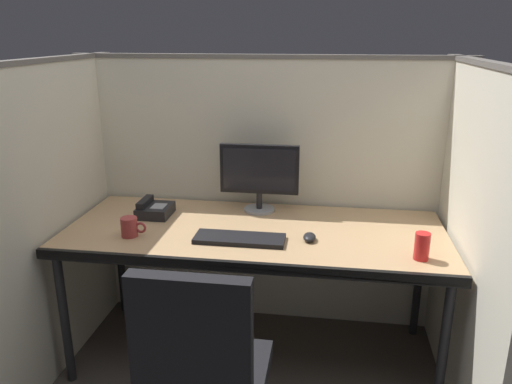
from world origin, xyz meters
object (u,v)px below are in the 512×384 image
(keyboard_main, at_px, (240,239))
(soda_can, at_px, (422,246))
(monitor_center, at_px, (259,173))
(computer_mouse, at_px, (310,237))
(coffee_mug, at_px, (130,227))
(desk_phone, at_px, (154,210))
(desk, at_px, (254,239))

(keyboard_main, distance_m, soda_can, 0.83)
(keyboard_main, bearing_deg, monitor_center, 85.63)
(computer_mouse, bearing_deg, soda_can, -15.36)
(monitor_center, bearing_deg, coffee_mug, -141.46)
(monitor_center, height_order, computer_mouse, monitor_center)
(desk_phone, height_order, soda_can, soda_can)
(monitor_center, height_order, desk_phone, monitor_center)
(desk, height_order, computer_mouse, computer_mouse)
(desk_phone, xyz_separation_m, soda_can, (1.34, -0.36, 0.03))
(desk_phone, distance_m, soda_can, 1.39)
(keyboard_main, height_order, computer_mouse, computer_mouse)
(computer_mouse, height_order, desk_phone, desk_phone)
(keyboard_main, height_order, soda_can, soda_can)
(coffee_mug, bearing_deg, desk, 16.09)
(monitor_center, distance_m, computer_mouse, 0.52)
(desk, relative_size, monitor_center, 4.42)
(desk, distance_m, computer_mouse, 0.30)
(keyboard_main, bearing_deg, desk, 71.95)
(monitor_center, bearing_deg, keyboard_main, -94.37)
(coffee_mug, bearing_deg, soda_can, -2.53)
(monitor_center, xyz_separation_m, computer_mouse, (0.30, -0.38, -0.20))
(desk_phone, height_order, coffee_mug, coffee_mug)
(computer_mouse, relative_size, coffee_mug, 0.76)
(computer_mouse, distance_m, soda_can, 0.51)
(monitor_center, bearing_deg, soda_can, -33.08)
(monitor_center, bearing_deg, computer_mouse, -51.93)
(desk_phone, distance_m, coffee_mug, 0.30)
(desk, distance_m, soda_can, 0.81)
(desk_phone, relative_size, soda_can, 1.56)
(desk, bearing_deg, desk_phone, 167.36)
(keyboard_main, xyz_separation_m, soda_can, (0.82, -0.08, 0.05))
(desk, distance_m, coffee_mug, 0.61)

